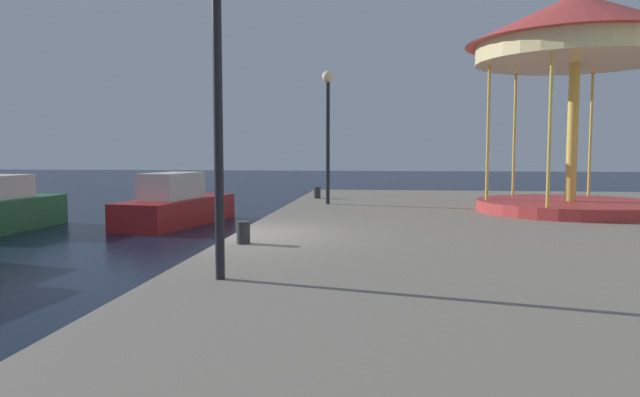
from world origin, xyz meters
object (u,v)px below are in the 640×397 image
at_px(carousel, 575,48).
at_px(bollard_center, 317,193).
at_px(motorboat_red, 176,205).
at_px(lamp_post_far_end, 328,113).
at_px(lamp_post_mid_promenade, 217,46).
at_px(bollard_south, 243,232).

xyz_separation_m(carousel, bollard_center, (-7.30, 3.76, -4.14)).
xyz_separation_m(motorboat_red, carousel, (11.85, -2.28, 4.50)).
xyz_separation_m(lamp_post_far_end, bollard_center, (-0.59, 2.15, -2.61)).
bearing_deg(motorboat_red, lamp_post_mid_promenade, -67.06).
bearing_deg(lamp_post_far_end, motorboat_red, 172.54).
bearing_deg(lamp_post_far_end, carousel, -13.45).
bearing_deg(bollard_south, carousel, 39.82).
xyz_separation_m(lamp_post_mid_promenade, lamp_post_far_end, (0.33, 10.66, -0.14)).
xyz_separation_m(motorboat_red, bollard_center, (4.55, 1.48, 0.36)).
height_order(motorboat_red, lamp_post_far_end, lamp_post_far_end).
bearing_deg(motorboat_red, lamp_post_far_end, -7.46).
bearing_deg(bollard_south, bollard_center, 89.14).
relative_size(lamp_post_far_end, bollard_center, 10.21).
distance_m(lamp_post_mid_promenade, bollard_south, 3.98).
distance_m(motorboat_red, lamp_post_far_end, 5.97).
height_order(carousel, bollard_center, carousel).
height_order(lamp_post_mid_promenade, bollard_center, lamp_post_mid_promenade).
height_order(bollard_south, bollard_center, same).
distance_m(carousel, bollard_south, 10.55).
height_order(lamp_post_far_end, bollard_center, lamp_post_far_end).
distance_m(motorboat_red, carousel, 12.88).
distance_m(lamp_post_mid_promenade, lamp_post_far_end, 10.67).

